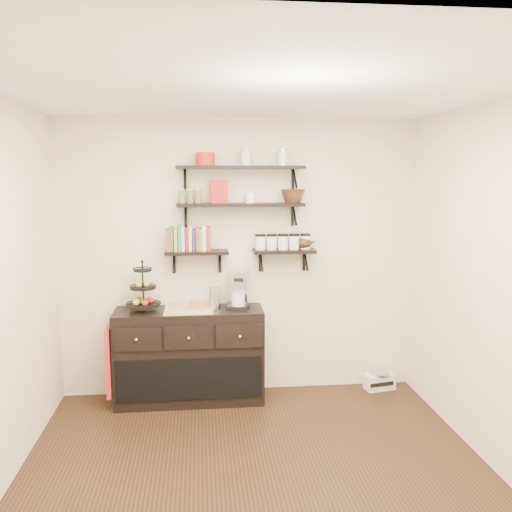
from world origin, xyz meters
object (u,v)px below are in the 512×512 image
object	(u,v)px
sideboard	(190,355)
radio	(379,381)
fruit_stand	(144,294)
coffee_maker	(238,290)

from	to	relation	value
sideboard	radio	distance (m)	1.95
sideboard	radio	bearing A→B (deg)	2.33
sideboard	radio	world-z (taller)	sideboard
fruit_stand	coffee_maker	world-z (taller)	fruit_stand
fruit_stand	coffee_maker	bearing A→B (deg)	1.40
fruit_stand	radio	size ratio (longest dim) A/B	1.44
sideboard	fruit_stand	world-z (taller)	fruit_stand
coffee_maker	radio	xyz separation A→B (m)	(1.45, 0.05, -0.99)
coffee_maker	fruit_stand	bearing A→B (deg)	-162.55
coffee_maker	sideboard	bearing A→B (deg)	-160.93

